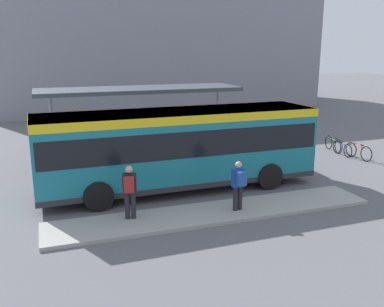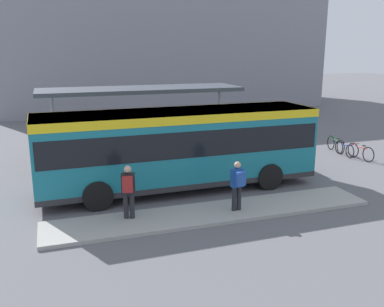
# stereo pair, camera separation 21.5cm
# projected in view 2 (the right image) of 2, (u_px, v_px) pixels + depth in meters

# --- Properties ---
(ground_plane) EXTENTS (120.00, 120.00, 0.00)m
(ground_plane) POSITION_uv_depth(u_px,v_px,m) (179.00, 189.00, 16.48)
(ground_plane) COLOR #5B5B60
(curb_island) EXTENTS (10.81, 1.80, 0.12)m
(curb_island) POSITION_uv_depth(u_px,v_px,m) (213.00, 213.00, 13.91)
(curb_island) COLOR #9E9E99
(curb_island) RESTS_ON ground_plane
(city_bus) EXTENTS (10.50, 2.81, 3.02)m
(city_bus) POSITION_uv_depth(u_px,v_px,m) (179.00, 144.00, 16.05)
(city_bus) COLOR #197284
(city_bus) RESTS_ON ground_plane
(pedestrian_waiting) EXTENTS (0.42, 0.44, 1.64)m
(pedestrian_waiting) POSITION_uv_depth(u_px,v_px,m) (238.00, 183.00, 13.74)
(pedestrian_waiting) COLOR #232328
(pedestrian_waiting) RESTS_ON curb_island
(pedestrian_companion) EXTENTS (0.46, 0.50, 1.70)m
(pedestrian_companion) POSITION_uv_depth(u_px,v_px,m) (128.00, 189.00, 13.08)
(pedestrian_companion) COLOR #232328
(pedestrian_companion) RESTS_ON curb_island
(bicycle_red) EXTENTS (0.48, 1.74, 0.75)m
(bicycle_red) POSITION_uv_depth(u_px,v_px,m) (361.00, 152.00, 20.66)
(bicycle_red) COLOR black
(bicycle_red) RESTS_ON ground_plane
(bicycle_blue) EXTENTS (0.48, 1.59, 0.69)m
(bicycle_blue) POSITION_uv_depth(u_px,v_px,m) (344.00, 149.00, 21.38)
(bicycle_blue) COLOR black
(bicycle_blue) RESTS_ON ground_plane
(bicycle_green) EXTENTS (0.48, 1.76, 0.76)m
(bicycle_green) POSITION_uv_depth(u_px,v_px,m) (336.00, 145.00, 22.21)
(bicycle_green) COLOR black
(bicycle_green) RESTS_ON ground_plane
(station_shelter) EXTENTS (9.40, 2.74, 3.46)m
(station_shelter) POSITION_uv_depth(u_px,v_px,m) (141.00, 91.00, 20.00)
(station_shelter) COLOR #383D47
(station_shelter) RESTS_ON ground_plane
(potted_planter_near_shelter) EXTENTS (0.89, 0.89, 1.25)m
(potted_planter_near_shelter) POSITION_uv_depth(u_px,v_px,m) (188.00, 154.00, 19.09)
(potted_planter_near_shelter) COLOR slate
(potted_planter_near_shelter) RESTS_ON ground_plane
(station_building) EXTENTS (28.04, 15.01, 11.17)m
(station_building) POSITION_uv_depth(u_px,v_px,m) (153.00, 44.00, 40.90)
(station_building) COLOR gray
(station_building) RESTS_ON ground_plane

